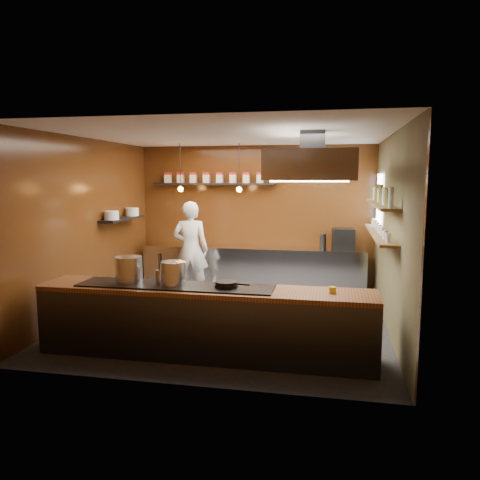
% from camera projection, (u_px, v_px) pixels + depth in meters
% --- Properties ---
extents(floor, '(5.00, 5.00, 0.00)m').
position_uv_depth(floor, '(231.00, 320.00, 7.73)').
color(floor, black).
rests_on(floor, ground).
extents(back_wall, '(5.00, 0.00, 5.00)m').
position_uv_depth(back_wall, '(256.00, 217.00, 9.96)').
color(back_wall, '#3B170A').
rests_on(back_wall, ground).
extents(left_wall, '(0.00, 5.00, 5.00)m').
position_uv_depth(left_wall, '(88.00, 227.00, 8.01)').
color(left_wall, '#3B170A').
rests_on(left_wall, ground).
extents(right_wall, '(0.00, 5.00, 5.00)m').
position_uv_depth(right_wall, '(392.00, 233.00, 7.05)').
color(right_wall, '#4A442A').
rests_on(right_wall, ground).
extents(ceiling, '(5.00, 5.00, 0.00)m').
position_uv_depth(ceiling, '(230.00, 135.00, 7.33)').
color(ceiling, silver).
rests_on(ceiling, back_wall).
extents(window_pane, '(0.00, 1.00, 1.00)m').
position_uv_depth(window_pane, '(379.00, 201.00, 8.66)').
color(window_pane, white).
rests_on(window_pane, right_wall).
extents(prep_counter, '(4.60, 0.65, 0.90)m').
position_uv_depth(prep_counter, '(253.00, 268.00, 9.78)').
color(prep_counter, silver).
rests_on(prep_counter, floor).
extents(pass_counter, '(4.40, 0.72, 0.94)m').
position_uv_depth(pass_counter, '(205.00, 322.00, 6.12)').
color(pass_counter, '#38383D').
rests_on(pass_counter, floor).
extents(tin_shelf, '(2.60, 0.26, 0.04)m').
position_uv_depth(tin_shelf, '(213.00, 184.00, 9.91)').
color(tin_shelf, black).
rests_on(tin_shelf, back_wall).
extents(plate_shelf, '(0.30, 1.40, 0.04)m').
position_uv_depth(plate_shelf, '(123.00, 219.00, 8.95)').
color(plate_shelf, black).
rests_on(plate_shelf, left_wall).
extents(bottle_shelf_upper, '(0.26, 2.80, 0.04)m').
position_uv_depth(bottle_shelf_upper, '(380.00, 204.00, 7.32)').
color(bottle_shelf_upper, brown).
rests_on(bottle_shelf_upper, right_wall).
extents(bottle_shelf_lower, '(0.26, 2.80, 0.04)m').
position_uv_depth(bottle_shelf_lower, '(379.00, 234.00, 7.38)').
color(bottle_shelf_lower, brown).
rests_on(bottle_shelf_lower, right_wall).
extents(extractor_hood, '(1.20, 2.00, 0.72)m').
position_uv_depth(extractor_hood, '(312.00, 166.00, 6.76)').
color(extractor_hood, '#38383D').
rests_on(extractor_hood, ceiling).
extents(pendant_left, '(0.10, 0.10, 0.95)m').
position_uv_depth(pendant_left, '(181.00, 187.00, 9.37)').
color(pendant_left, black).
rests_on(pendant_left, ceiling).
extents(pendant_right, '(0.10, 0.10, 0.95)m').
position_uv_depth(pendant_right, '(239.00, 187.00, 9.14)').
color(pendant_right, black).
rests_on(pendant_right, ceiling).
extents(storage_tins, '(2.43, 0.13, 0.22)m').
position_uv_depth(storage_tins, '(220.00, 178.00, 9.86)').
color(storage_tins, beige).
rests_on(storage_tins, tin_shelf).
extents(plate_stacks, '(0.26, 1.16, 0.16)m').
position_uv_depth(plate_stacks, '(122.00, 214.00, 8.93)').
color(plate_stacks, white).
rests_on(plate_stacks, plate_shelf).
extents(bottles, '(0.06, 2.66, 0.24)m').
position_uv_depth(bottles, '(381.00, 195.00, 7.30)').
color(bottles, silver).
rests_on(bottles, bottle_shelf_upper).
extents(wine_glasses, '(0.07, 2.37, 0.13)m').
position_uv_depth(wine_glasses, '(380.00, 229.00, 7.37)').
color(wine_glasses, silver).
rests_on(wine_glasses, bottle_shelf_lower).
extents(stockpot_large, '(0.46, 0.46, 0.35)m').
position_uv_depth(stockpot_large, '(129.00, 270.00, 6.25)').
color(stockpot_large, silver).
rests_on(stockpot_large, pass_counter).
extents(stockpot_small, '(0.38, 0.38, 0.31)m').
position_uv_depth(stockpot_small, '(173.00, 273.00, 6.09)').
color(stockpot_small, silver).
rests_on(stockpot_small, pass_counter).
extents(utensil_crock, '(0.18, 0.18, 0.19)m').
position_uv_depth(utensil_crock, '(161.00, 277.00, 6.18)').
color(utensil_crock, '#B6B8BD').
rests_on(utensil_crock, pass_counter).
extents(frying_pan, '(0.47, 0.30, 0.08)m').
position_uv_depth(frying_pan, '(226.00, 284.00, 5.99)').
color(frying_pan, black).
rests_on(frying_pan, pass_counter).
extents(butter_jar, '(0.11, 0.11, 0.08)m').
position_uv_depth(butter_jar, '(332.00, 290.00, 5.77)').
color(butter_jar, gold).
rests_on(butter_jar, pass_counter).
extents(espresso_machine, '(0.45, 0.43, 0.43)m').
position_uv_depth(espresso_machine, '(343.00, 239.00, 9.34)').
color(espresso_machine, black).
rests_on(espresso_machine, prep_counter).
extents(chef, '(0.74, 0.54, 1.88)m').
position_uv_depth(chef, '(191.00, 249.00, 9.11)').
color(chef, silver).
rests_on(chef, floor).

